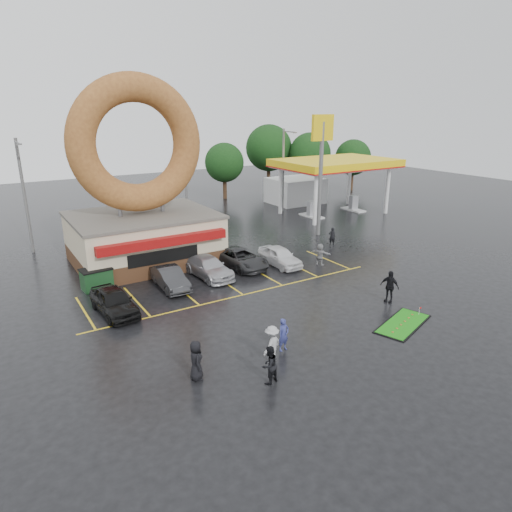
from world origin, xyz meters
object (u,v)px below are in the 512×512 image
person_cameraman (389,286)px  putting_green (403,324)px  car_dgrey (170,278)px  gas_station (317,177)px  car_grey (240,258)px  streetlight_mid (186,178)px  person_blue (284,335)px  donut_shop (141,203)px  shell_sign (322,153)px  car_black (114,301)px  streetlight_right (284,168)px  dumpster (97,279)px  car_white (280,256)px  streetlight_left (24,194)px  car_silver (208,267)px

person_cameraman → putting_green: 3.18m
car_dgrey → putting_green: car_dgrey is taller
gas_station → car_grey: gas_station is taller
car_dgrey → person_cameraman: size_ratio=2.09×
streetlight_mid → car_dgrey: (-7.44, -14.06, -4.11)m
person_blue → gas_station: bearing=40.6°
car_dgrey → car_grey: bearing=12.6°
donut_shop → person_cameraman: 18.39m
shell_sign → car_black: 22.73m
car_grey → person_blue: bearing=-116.0°
putting_green → streetlight_mid: bearing=92.9°
gas_station → streetlight_mid: size_ratio=1.52×
streetlight_mid → streetlight_right: size_ratio=1.00×
streetlight_right → car_black: size_ratio=2.06×
dumpster → car_white: bearing=-15.7°
car_grey → donut_shop: bearing=131.8°
gas_station → streetlight_left: streetlight_left is taller
streetlight_mid → car_silver: bearing=-108.1°
person_cameraman → dumpster: person_cameraman is taller
person_blue → person_cameraman: size_ratio=0.83×
streetlight_right → person_blue: streetlight_right is taller
gas_station → person_blue: size_ratio=8.34×
donut_shop → car_black: bearing=-119.6°
streetlight_right → car_silver: 22.22m
gas_station → car_grey: size_ratio=2.74×
car_grey → car_white: size_ratio=1.20×
car_silver → car_grey: size_ratio=0.95×
donut_shop → streetlight_right: 21.00m
streetlight_mid → streetlight_right: 12.04m
car_black → putting_green: size_ratio=1.02×
streetlight_right → car_dgrey: bearing=-142.2°
putting_green → person_cameraman: bearing=57.5°
shell_sign → streetlight_right: shell_sign is taller
shell_sign → streetlight_left: size_ratio=1.18×
streetlight_mid → streetlight_right: same height
shell_sign → streetlight_right: (3.00, 9.92, -2.60)m
person_blue → streetlight_mid: bearing=69.0°
car_black → streetlight_right: bearing=31.5°
gas_station → streetlight_mid: streetlight_mid is taller
donut_shop → car_dgrey: size_ratio=3.28×
donut_shop → car_grey: size_ratio=2.71×
streetlight_left → car_grey: bearing=-43.8°
streetlight_right → car_dgrey: (-19.44, -15.06, -4.11)m
car_grey → car_white: (2.68, -1.19, 0.01)m
streetlight_right → shell_sign: bearing=-106.8°
shell_sign → person_cameraman: shell_sign is taller
streetlight_right → person_cameraman: bearing=-110.7°
streetlight_left → car_silver: (9.61, -12.44, -4.09)m
putting_green → streetlight_left: bearing=121.9°
gas_station → car_white: (-14.87, -14.13, -2.99)m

